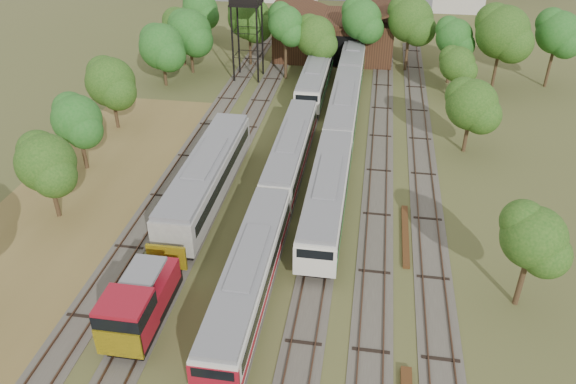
# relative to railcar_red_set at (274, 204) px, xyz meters

# --- Properties ---
(ground) EXTENTS (240.00, 240.00, 0.00)m
(ground) POSITION_rel_railcar_red_set_xyz_m (2.00, -15.33, -1.79)
(ground) COLOR #475123
(ground) RESTS_ON ground
(dry_grass_patch) EXTENTS (14.00, 60.00, 0.04)m
(dry_grass_patch) POSITION_rel_railcar_red_set_xyz_m (-16.00, -7.33, -1.77)
(dry_grass_patch) COLOR brown
(dry_grass_patch) RESTS_ON ground
(tracks) EXTENTS (24.60, 80.00, 0.19)m
(tracks) POSITION_rel_railcar_red_set_xyz_m (1.33, 9.67, -1.75)
(tracks) COLOR #4C473D
(tracks) RESTS_ON ground
(railcar_red_set) EXTENTS (2.74, 34.58, 3.38)m
(railcar_red_set) POSITION_rel_railcar_red_set_xyz_m (0.00, 0.00, 0.00)
(railcar_red_set) COLOR black
(railcar_red_set) RESTS_ON ground
(railcar_green_set) EXTENTS (2.92, 52.07, 3.61)m
(railcar_green_set) POSITION_rel_railcar_red_set_xyz_m (4.00, 19.10, 0.12)
(railcar_green_set) COLOR black
(railcar_green_set) RESTS_ON ground
(railcar_rear) EXTENTS (2.87, 16.08, 3.54)m
(railcar_rear) POSITION_rel_railcar_red_set_xyz_m (0.00, 27.57, 0.09)
(railcar_rear) COLOR black
(railcar_rear) RESTS_ON ground
(shunter_locomotive) EXTENTS (2.80, 8.10, 3.66)m
(shunter_locomotive) POSITION_rel_railcar_red_set_xyz_m (-6.00, -12.30, -0.02)
(shunter_locomotive) COLOR black
(shunter_locomotive) RESTS_ON ground
(old_grey_coach) EXTENTS (3.17, 18.00, 3.93)m
(old_grey_coach) POSITION_rel_railcar_red_set_xyz_m (-6.00, 2.60, 0.36)
(old_grey_coach) COLOR black
(old_grey_coach) RESTS_ON ground
(rail_pile_far) EXTENTS (0.49, 7.88, 0.26)m
(rail_pile_far) POSITION_rel_railcar_red_set_xyz_m (10.20, -0.20, -1.66)
(rail_pile_far) COLOR #563318
(rail_pile_far) RESTS_ON ground
(maintenance_shed) EXTENTS (16.45, 11.55, 7.58)m
(maintenance_shed) POSITION_rel_railcar_red_set_xyz_m (1.00, 42.65, 1.13)
(maintenance_shed) COLOR #331D12
(maintenance_shed) RESTS_ON ground
(tree_band_left) EXTENTS (7.12, 72.90, 8.29)m
(tree_band_left) POSITION_rel_railcar_red_set_xyz_m (-18.41, 14.84, 3.13)
(tree_band_left) COLOR #382616
(tree_band_left) RESTS_ON ground
(tree_band_far) EXTENTS (49.77, 10.99, 10.00)m
(tree_band_far) POSITION_rel_railcar_red_set_xyz_m (5.48, 34.43, 4.51)
(tree_band_far) COLOR #382616
(tree_band_far) RESTS_ON ground
(tree_band_right) EXTENTS (5.39, 39.31, 7.24)m
(tree_band_right) POSITION_rel_railcar_red_set_xyz_m (16.35, 13.21, 2.94)
(tree_band_right) COLOR #382616
(tree_band_right) RESTS_ON ground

